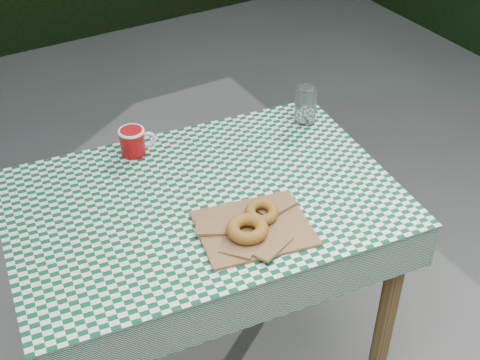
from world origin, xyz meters
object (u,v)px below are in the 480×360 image
Objects in this scene: paper_bag at (254,228)px; coffee_mug at (132,142)px; table at (207,288)px; drinking_glass at (306,105)px.

coffee_mug is at bearing 105.60° from paper_bag.
paper_bag reaches higher than table.
drinking_glass is at bearing 1.20° from coffee_mug.
coffee_mug is (-0.09, 0.31, 0.43)m from table.
paper_bag is at bearing -61.99° from coffee_mug.
coffee_mug is at bearing 168.79° from drinking_glass.
table is 7.07× the size of coffee_mug.
table is at bearing -158.44° from drinking_glass.
table is 0.44m from paper_bag.
paper_bag is at bearing -67.43° from table.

